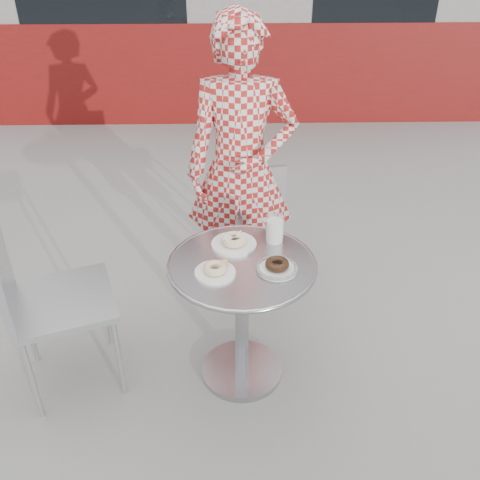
{
  "coord_description": "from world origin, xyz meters",
  "views": [
    {
      "loc": [
        -0.02,
        -1.87,
        1.99
      ],
      "look_at": [
        0.02,
        0.11,
        0.73
      ],
      "focal_mm": 40.0,
      "sensor_mm": 36.0,
      "label": 1
    }
  ],
  "objects_px": {
    "plate_far": "(234,242)",
    "plate_checker": "(277,267)",
    "seated_person": "(241,170)",
    "milk_cup": "(275,230)",
    "plate_near": "(216,270)",
    "chair_left": "(67,333)",
    "chair_far": "(246,238)",
    "bistro_table": "(242,292)"
  },
  "relations": [
    {
      "from": "plate_far",
      "to": "plate_checker",
      "type": "bearing_deg",
      "value": -46.83
    },
    {
      "from": "seated_person",
      "to": "milk_cup",
      "type": "distance_m",
      "value": 0.51
    },
    {
      "from": "plate_near",
      "to": "plate_checker",
      "type": "bearing_deg",
      "value": 4.57
    },
    {
      "from": "plate_checker",
      "to": "plate_far",
      "type": "bearing_deg",
      "value": 133.17
    },
    {
      "from": "chair_left",
      "to": "milk_cup",
      "type": "relative_size",
      "value": 7.01
    },
    {
      "from": "seated_person",
      "to": "plate_checker",
      "type": "relative_size",
      "value": 8.93
    },
    {
      "from": "plate_checker",
      "to": "milk_cup",
      "type": "xyz_separation_m",
      "value": [
        0.01,
        0.23,
        0.05
      ]
    },
    {
      "from": "plate_checker",
      "to": "chair_far",
      "type": "bearing_deg",
      "value": 96.2
    },
    {
      "from": "seated_person",
      "to": "plate_near",
      "type": "relative_size",
      "value": 9.18
    },
    {
      "from": "plate_far",
      "to": "bistro_table",
      "type": "bearing_deg",
      "value": -76.48
    },
    {
      "from": "chair_far",
      "to": "plate_near",
      "type": "relative_size",
      "value": 4.53
    },
    {
      "from": "chair_far",
      "to": "milk_cup",
      "type": "height_order",
      "value": "milk_cup"
    },
    {
      "from": "chair_far",
      "to": "plate_near",
      "type": "distance_m",
      "value": 1.05
    },
    {
      "from": "chair_left",
      "to": "plate_far",
      "type": "bearing_deg",
      "value": -98.8
    },
    {
      "from": "plate_checker",
      "to": "chair_left",
      "type": "bearing_deg",
      "value": 177.44
    },
    {
      "from": "chair_far",
      "to": "plate_far",
      "type": "distance_m",
      "value": 0.86
    },
    {
      "from": "chair_far",
      "to": "chair_left",
      "type": "relative_size",
      "value": 0.85
    },
    {
      "from": "bistro_table",
      "to": "chair_left",
      "type": "xyz_separation_m",
      "value": [
        -0.82,
        -0.01,
        -0.22
      ]
    },
    {
      "from": "plate_checker",
      "to": "milk_cup",
      "type": "distance_m",
      "value": 0.23
    },
    {
      "from": "bistro_table",
      "to": "plate_checker",
      "type": "distance_m",
      "value": 0.24
    },
    {
      "from": "plate_near",
      "to": "milk_cup",
      "type": "relative_size",
      "value": 1.31
    },
    {
      "from": "chair_left",
      "to": "seated_person",
      "type": "height_order",
      "value": "seated_person"
    },
    {
      "from": "chair_far",
      "to": "plate_checker",
      "type": "relative_size",
      "value": 4.41
    },
    {
      "from": "seated_person",
      "to": "plate_near",
      "type": "distance_m",
      "value": 0.75
    },
    {
      "from": "chair_far",
      "to": "seated_person",
      "type": "relative_size",
      "value": 0.49
    },
    {
      "from": "chair_far",
      "to": "plate_far",
      "type": "height_order",
      "value": "chair_far"
    },
    {
      "from": "bistro_table",
      "to": "plate_far",
      "type": "height_order",
      "value": "plate_far"
    },
    {
      "from": "bistro_table",
      "to": "plate_near",
      "type": "xyz_separation_m",
      "value": [
        -0.11,
        -0.07,
        0.18
      ]
    },
    {
      "from": "bistro_table",
      "to": "seated_person",
      "type": "bearing_deg",
      "value": 88.95
    },
    {
      "from": "bistro_table",
      "to": "plate_far",
      "type": "xyz_separation_m",
      "value": [
        -0.03,
        0.14,
        0.18
      ]
    },
    {
      "from": "chair_far",
      "to": "plate_near",
      "type": "height_order",
      "value": "chair_far"
    },
    {
      "from": "chair_left",
      "to": "bistro_table",
      "type": "bearing_deg",
      "value": -108.82
    },
    {
      "from": "plate_near",
      "to": "milk_cup",
      "type": "bearing_deg",
      "value": 42.76
    },
    {
      "from": "seated_person",
      "to": "bistro_table",
      "type": "bearing_deg",
      "value": -88.8
    },
    {
      "from": "plate_far",
      "to": "plate_checker",
      "type": "distance_m",
      "value": 0.26
    },
    {
      "from": "plate_near",
      "to": "milk_cup",
      "type": "xyz_separation_m",
      "value": [
        0.27,
        0.25,
        0.04
      ]
    },
    {
      "from": "bistro_table",
      "to": "milk_cup",
      "type": "distance_m",
      "value": 0.32
    },
    {
      "from": "plate_near",
      "to": "plate_checker",
      "type": "height_order",
      "value": "same"
    },
    {
      "from": "chair_far",
      "to": "plate_checker",
      "type": "distance_m",
      "value": 1.02
    },
    {
      "from": "plate_near",
      "to": "bistro_table",
      "type": "bearing_deg",
      "value": 33.27
    },
    {
      "from": "plate_far",
      "to": "plate_near",
      "type": "xyz_separation_m",
      "value": [
        -0.08,
        -0.21,
        -0.0
      ]
    },
    {
      "from": "plate_near",
      "to": "chair_far",
      "type": "bearing_deg",
      "value": 80.36
    }
  ]
}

